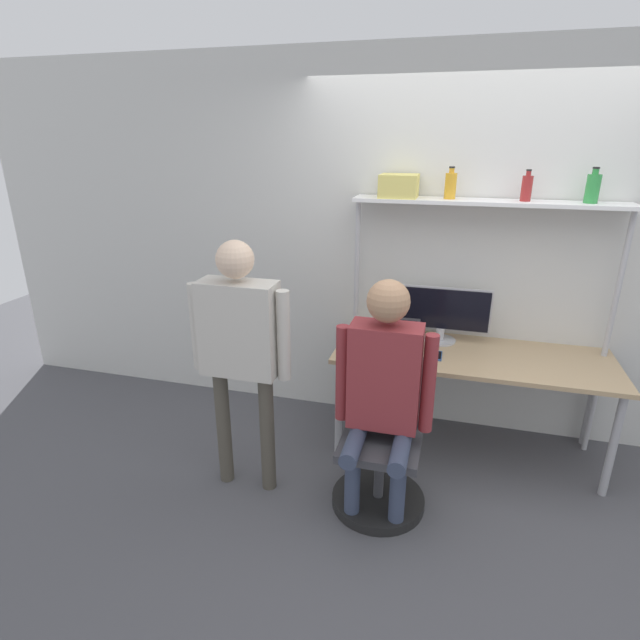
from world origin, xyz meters
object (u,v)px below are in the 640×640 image
at_px(cell_phone, 437,356).
at_px(bottle_green, 593,188).
at_px(laptop, 397,343).
at_px(person_seated, 384,382).
at_px(bottle_red, 527,188).
at_px(storage_box, 399,186).
at_px(office_chair, 381,462).
at_px(bottle_amber, 451,185).
at_px(person_standing, 240,338).
at_px(monitor, 442,312).

distance_m(cell_phone, bottle_green, 1.39).
xyz_separation_m(laptop, person_seated, (0.01, -0.66, 0.03)).
relative_size(bottle_red, storage_box, 0.78).
distance_m(cell_phone, bottle_red, 1.20).
bearing_deg(office_chair, bottle_amber, 74.85).
relative_size(person_seated, person_standing, 0.89).
height_order(cell_phone, office_chair, office_chair).
distance_m(laptop, bottle_amber, 1.09).
distance_m(office_chair, bottle_green, 2.10).
bearing_deg(office_chair, bottle_green, 40.14).
bearing_deg(bottle_amber, monitor, -56.25).
xyz_separation_m(bottle_green, storage_box, (-1.17, 0.00, -0.02)).
relative_size(monitor, person_standing, 0.42).
relative_size(monitor, bottle_red, 3.42).
relative_size(cell_phone, bottle_red, 0.77).
bearing_deg(person_standing, bottle_amber, 41.93).
bearing_deg(monitor, person_standing, -139.26).
distance_m(person_standing, bottle_red, 2.01).
height_order(monitor, person_standing, person_standing).
xyz_separation_m(laptop, bottle_red, (0.72, 0.30, 1.01)).
xyz_separation_m(monitor, storage_box, (-0.35, 0.03, 0.85)).
relative_size(cell_phone, bottle_green, 0.70).
bearing_deg(person_standing, monitor, 40.74).
bearing_deg(bottle_red, person_seated, -126.56).
distance_m(bottle_amber, bottle_red, 0.46).
distance_m(person_seated, storage_box, 1.37).
height_order(person_standing, bottle_amber, bottle_amber).
height_order(laptop, office_chair, laptop).
height_order(monitor, bottle_red, bottle_red).
xyz_separation_m(bottle_amber, bottle_green, (0.84, 0.00, 0.00)).
bearing_deg(bottle_green, cell_phone, -159.46).
bearing_deg(cell_phone, office_chair, -113.22).
distance_m(person_standing, bottle_amber, 1.68).
relative_size(monitor, storage_box, 2.66).
bearing_deg(laptop, bottle_green, 15.43).
distance_m(office_chair, bottle_amber, 1.81).
bearing_deg(person_seated, cell_phone, 68.20).
distance_m(monitor, person_seated, 0.98).
xyz_separation_m(person_seated, storage_box, (-0.09, 0.96, 0.97)).
distance_m(person_seated, bottle_green, 1.76).
relative_size(bottle_green, storage_box, 0.86).
xyz_separation_m(bottle_red, storage_box, (-0.80, 0.00, -0.01)).
xyz_separation_m(cell_phone, bottle_amber, (-0.01, 0.31, 1.07)).
bearing_deg(person_standing, office_chair, 4.44).
xyz_separation_m(office_chair, storage_box, (-0.09, 0.92, 1.53)).
bearing_deg(laptop, monitor, 45.34).
bearing_deg(bottle_amber, cell_phone, -87.76).
relative_size(laptop, bottle_green, 1.34).
distance_m(laptop, storage_box, 1.05).
height_order(monitor, laptop, monitor).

